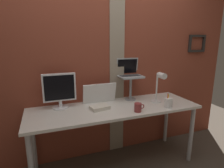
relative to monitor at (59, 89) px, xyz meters
The scene contains 11 objects.
ground_plane 1.14m from the monitor, 20.22° to the right, with size 6.00×6.00×0.00m, color #4C4238.
brick_wall_back 0.70m from the monitor, 17.79° to the left, with size 3.73×0.16×2.67m.
desk 0.68m from the monitor, 18.00° to the right, with size 1.95×0.62×0.75m.
monitor is the anchor object (origin of this frame).
laptop_stand 0.87m from the monitor, ahead, with size 0.28×0.22×0.30m.
laptop 0.89m from the monitor, ahead, with size 0.30×0.24×0.23m.
whiteboard_panel 0.48m from the monitor, ahead, with size 0.41×0.02×0.24m, color white.
desk_lamp 1.16m from the monitor, 12.16° to the right, with size 0.12×0.20×0.38m.
pen_cup 1.24m from the monitor, 19.22° to the right, with size 0.09×0.09×0.17m.
coffee_mug 0.89m from the monitor, 27.62° to the right, with size 0.12×0.08×0.09m.
paper_clutter_stack 0.49m from the monitor, 25.31° to the right, with size 0.20×0.14×0.04m, color silver.
Camera 1 is at (-0.71, -1.88, 1.50)m, focal length 30.07 mm.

